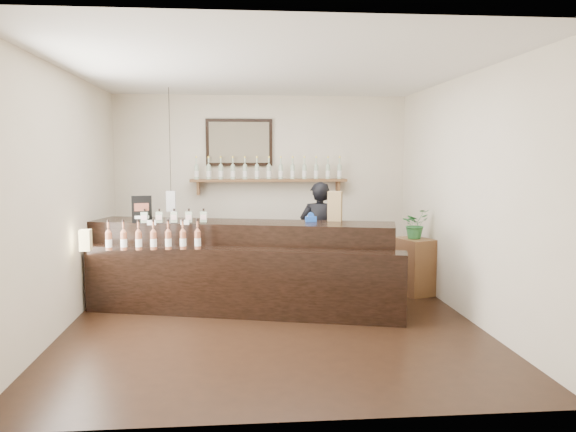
{
  "coord_description": "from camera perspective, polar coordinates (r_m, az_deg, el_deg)",
  "views": [
    {
      "loc": [
        -0.37,
        -6.25,
        1.85
      ],
      "look_at": [
        0.25,
        0.7,
        1.12
      ],
      "focal_mm": 35.0,
      "sensor_mm": 36.0,
      "label": 1
    }
  ],
  "objects": [
    {
      "name": "ground",
      "position": [
        6.53,
        -1.64,
        -10.5
      ],
      "size": [
        5.0,
        5.0,
        0.0
      ],
      "primitive_type": "plane",
      "color": "black",
      "rests_on": "ground"
    },
    {
      "name": "room_shell",
      "position": [
        6.27,
        -1.69,
        4.61
      ],
      "size": [
        5.0,
        5.0,
        5.0
      ],
      "color": "beige",
      "rests_on": "ground"
    },
    {
      "name": "back_wall_decor",
      "position": [
        8.63,
        -3.58,
        5.31
      ],
      "size": [
        2.66,
        0.96,
        1.69
      ],
      "color": "brown",
      "rests_on": "ground"
    },
    {
      "name": "counter",
      "position": [
        6.95,
        -4.81,
        -5.3
      ],
      "size": [
        3.82,
        1.94,
        1.23
      ],
      "color": "black",
      "rests_on": "ground"
    },
    {
      "name": "promo_sign",
      "position": [
        7.05,
        -14.63,
        0.65
      ],
      "size": [
        0.24,
        0.07,
        0.33
      ],
      "color": "black",
      "rests_on": "counter"
    },
    {
      "name": "paper_bag",
      "position": [
        7.07,
        4.79,
        1.0
      ],
      "size": [
        0.2,
        0.18,
        0.37
      ],
      "color": "olive",
      "rests_on": "counter"
    },
    {
      "name": "tape_dispenser",
      "position": [
        6.98,
        2.34,
        -0.21
      ],
      "size": [
        0.14,
        0.06,
        0.12
      ],
      "color": "blue",
      "rests_on": "counter"
    },
    {
      "name": "side_cabinet",
      "position": [
        7.83,
        12.68,
        -5.0
      ],
      "size": [
        0.53,
        0.62,
        0.76
      ],
      "color": "brown",
      "rests_on": "ground"
    },
    {
      "name": "potted_plant",
      "position": [
        7.75,
        12.78,
        -0.79
      ],
      "size": [
        0.46,
        0.44,
        0.4
      ],
      "primitive_type": "imported",
      "rotation": [
        0.0,
        0.0,
        0.48
      ],
      "color": "#2C7034",
      "rests_on": "side_cabinet"
    },
    {
      "name": "shopkeeper",
      "position": [
        7.95,
        3.2,
        -1.23
      ],
      "size": [
        0.68,
        0.51,
        1.71
      ],
      "primitive_type": "imported",
      "rotation": [
        0.0,
        0.0,
        2.97
      ],
      "color": "black",
      "rests_on": "ground"
    }
  ]
}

